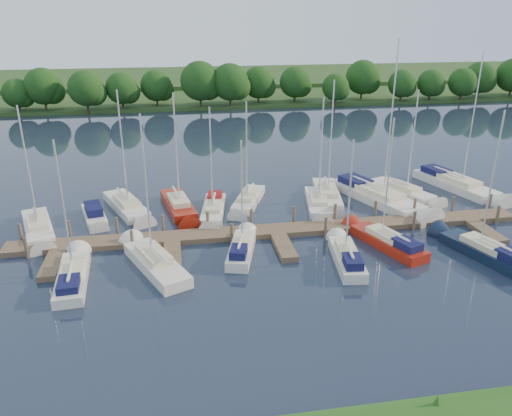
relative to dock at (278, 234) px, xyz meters
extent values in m
plane|color=#1B2336|center=(0.00, -7.31, -0.20)|extent=(260.00, 260.00, 0.00)
cube|color=brown|center=(0.00, 0.69, 0.00)|extent=(40.00, 2.00, 0.40)
cube|color=brown|center=(-16.00, -2.31, 0.00)|extent=(1.20, 4.00, 0.40)
cube|color=brown|center=(-8.00, -2.31, 0.00)|extent=(1.20, 4.00, 0.40)
cube|color=brown|center=(0.00, -2.31, 0.00)|extent=(1.20, 4.00, 0.40)
cube|color=brown|center=(8.00, -2.31, 0.00)|extent=(1.20, 4.00, 0.40)
cube|color=brown|center=(16.00, -2.31, 0.00)|extent=(1.20, 4.00, 0.40)
cylinder|color=#473D33|center=(-19.00, 1.99, 0.40)|extent=(0.24, 0.24, 2.00)
cylinder|color=#473D33|center=(-15.55, 1.99, 0.40)|extent=(0.24, 0.24, 2.00)
cylinder|color=#473D33|center=(-12.09, 1.99, 0.40)|extent=(0.24, 0.24, 2.00)
cylinder|color=#473D33|center=(-8.64, 1.99, 0.40)|extent=(0.24, 0.24, 2.00)
cylinder|color=#473D33|center=(-5.18, 1.99, 0.40)|extent=(0.24, 0.24, 2.00)
cylinder|color=#473D33|center=(-1.73, 1.99, 0.40)|extent=(0.24, 0.24, 2.00)
cylinder|color=#473D33|center=(1.73, 1.99, 0.40)|extent=(0.24, 0.24, 2.00)
cylinder|color=#473D33|center=(5.18, 1.99, 0.40)|extent=(0.24, 0.24, 2.00)
cylinder|color=#473D33|center=(8.64, 1.99, 0.40)|extent=(0.24, 0.24, 2.00)
cylinder|color=#473D33|center=(12.09, 1.99, 0.40)|extent=(0.24, 0.24, 2.00)
cylinder|color=#473D33|center=(15.55, 1.99, 0.40)|extent=(0.24, 0.24, 2.00)
cylinder|color=#473D33|center=(19.00, 1.99, 0.40)|extent=(0.24, 0.24, 2.00)
cylinder|color=#473D33|center=(-18.00, -0.61, 0.40)|extent=(0.24, 0.24, 2.00)
cylinder|color=#473D33|center=(-10.80, -0.61, 0.40)|extent=(0.24, 0.24, 2.00)
cylinder|color=#473D33|center=(-3.60, -0.61, 0.40)|extent=(0.24, 0.24, 2.00)
cylinder|color=#473D33|center=(3.60, -0.61, 0.40)|extent=(0.24, 0.24, 2.00)
cylinder|color=#473D33|center=(10.80, -0.61, 0.40)|extent=(0.24, 0.24, 2.00)
cylinder|color=#473D33|center=(18.00, -0.61, 0.40)|extent=(0.24, 0.24, 2.00)
cube|color=#223F18|center=(0.00, 67.69, 0.10)|extent=(180.00, 30.00, 0.60)
cube|color=#365424|center=(0.00, 92.69, 0.50)|extent=(220.00, 40.00, 1.40)
cylinder|color=#38281C|center=(-33.23, 53.61, 1.03)|extent=(0.36, 0.36, 2.45)
sphere|color=#14380F|center=(-33.23, 53.61, 4.02)|extent=(5.72, 5.72, 5.72)
sphere|color=#14380F|center=(-32.01, 53.81, 3.21)|extent=(4.09, 4.09, 4.09)
cylinder|color=#38281C|center=(-27.58, 53.34, 1.12)|extent=(0.36, 0.36, 2.64)
sphere|color=#14380F|center=(-27.58, 53.34, 4.35)|extent=(6.16, 6.16, 6.16)
sphere|color=#14380F|center=(-26.26, 53.54, 3.47)|extent=(4.40, 4.40, 4.40)
cylinder|color=#38281C|center=(-22.49, 53.46, 1.21)|extent=(0.36, 0.36, 2.83)
sphere|color=#14380F|center=(-22.49, 53.46, 4.67)|extent=(6.60, 6.60, 6.60)
sphere|color=#14380F|center=(-21.07, 53.66, 3.73)|extent=(4.72, 4.72, 4.72)
cylinder|color=#38281C|center=(-15.31, 52.91, 0.85)|extent=(0.36, 0.36, 2.10)
sphere|color=#14380F|center=(-15.31, 52.91, 3.41)|extent=(4.89, 4.89, 4.89)
sphere|color=#14380F|center=(-14.26, 53.11, 2.71)|extent=(3.49, 3.49, 3.49)
cylinder|color=#38281C|center=(-8.95, 55.41, 1.04)|extent=(0.36, 0.36, 2.49)
sphere|color=#14380F|center=(-8.95, 55.41, 4.09)|extent=(5.81, 5.81, 5.81)
sphere|color=#14380F|center=(-7.70, 55.61, 3.26)|extent=(4.15, 4.15, 4.15)
cylinder|color=#38281C|center=(-4.21, 54.94, 0.95)|extent=(0.36, 0.36, 2.30)
sphere|color=#14380F|center=(-4.21, 54.94, 3.75)|extent=(5.36, 5.36, 5.36)
sphere|color=#14380F|center=(-3.06, 55.14, 2.99)|extent=(3.83, 3.83, 3.83)
cylinder|color=#38281C|center=(2.87, 54.07, 0.88)|extent=(0.36, 0.36, 2.16)
sphere|color=#14380F|center=(2.87, 54.07, 3.52)|extent=(5.03, 5.03, 5.03)
sphere|color=#14380F|center=(3.95, 54.27, 2.80)|extent=(3.60, 3.60, 3.60)
cylinder|color=#38281C|center=(10.06, 54.16, 1.14)|extent=(0.36, 0.36, 2.68)
sphere|color=#14380F|center=(10.06, 54.16, 4.42)|extent=(6.26, 6.26, 6.26)
sphere|color=#14380F|center=(11.40, 54.36, 3.52)|extent=(4.47, 4.47, 4.47)
cylinder|color=#38281C|center=(14.61, 56.64, 0.96)|extent=(0.36, 0.36, 2.33)
sphere|color=#14380F|center=(14.61, 56.64, 3.81)|extent=(5.43, 5.43, 5.43)
sphere|color=#14380F|center=(15.77, 56.84, 3.03)|extent=(3.88, 3.88, 3.88)
cylinder|color=#38281C|center=(20.44, 56.00, 0.84)|extent=(0.36, 0.36, 2.07)
sphere|color=#14380F|center=(20.44, 56.00, 3.37)|extent=(4.84, 4.84, 4.84)
sphere|color=#14380F|center=(21.48, 56.20, 2.68)|extent=(3.45, 3.45, 3.45)
cylinder|color=#38281C|center=(28.07, 54.62, 0.95)|extent=(0.36, 0.36, 2.31)
sphere|color=#14380F|center=(28.07, 54.62, 3.77)|extent=(5.38, 5.38, 5.38)
sphere|color=#14380F|center=(29.22, 54.82, 3.00)|extent=(3.84, 3.84, 3.84)
cylinder|color=#38281C|center=(34.10, 54.49, 1.06)|extent=(0.36, 0.36, 2.53)
sphere|color=#14380F|center=(34.10, 54.49, 4.15)|extent=(5.90, 5.90, 5.90)
sphere|color=#14380F|center=(35.36, 54.69, 3.31)|extent=(4.21, 4.21, 4.21)
cylinder|color=#38281C|center=(38.39, 52.91, 1.12)|extent=(0.36, 0.36, 2.64)
sphere|color=#14380F|center=(38.39, 52.91, 4.34)|extent=(6.15, 6.15, 6.15)
sphere|color=#14380F|center=(39.70, 53.11, 3.46)|extent=(4.39, 4.39, 4.39)
cylinder|color=#38281C|center=(46.67, 55.83, 1.19)|extent=(0.36, 0.36, 2.78)
sphere|color=#14380F|center=(46.67, 55.83, 4.59)|extent=(6.49, 6.49, 6.49)
sphere|color=#14380F|center=(48.06, 56.03, 3.66)|extent=(4.64, 4.64, 4.64)
cylinder|color=#38281C|center=(50.93, 53.48, 1.13)|extent=(0.36, 0.36, 2.66)
sphere|color=#14380F|center=(50.93, 53.48, 4.39)|extent=(6.21, 6.21, 6.21)
sphere|color=#14380F|center=(52.27, 53.68, 3.50)|extent=(4.44, 4.44, 4.44)
cylinder|color=#38281C|center=(57.11, 53.35, 1.11)|extent=(0.36, 0.36, 2.62)
cube|color=silver|center=(-18.35, 4.16, -0.05)|extent=(3.89, 7.14, 1.08)
cone|color=silver|center=(-17.32, 0.88, -0.05)|extent=(1.64, 2.58, 0.96)
cube|color=beige|center=(-18.24, 3.83, 0.63)|extent=(2.30, 3.38, 0.49)
cylinder|color=silver|center=(-18.14, 3.51, 5.13)|extent=(0.12, 0.12, 9.28)
cylinder|color=silver|center=(-18.55, 4.82, 1.03)|extent=(1.02, 2.98, 0.10)
cylinder|color=silver|center=(-18.55, 4.82, 1.03)|extent=(1.01, 2.68, 0.20)
cube|color=silver|center=(-14.31, 6.00, -0.05)|extent=(2.68, 4.95, 0.87)
cone|color=silver|center=(-13.72, 3.71, -0.05)|extent=(1.11, 1.56, 0.78)
cube|color=#11143E|center=(-14.31, 6.00, 0.63)|extent=(1.85, 2.82, 0.79)
cube|color=silver|center=(-11.87, 7.73, -0.05)|extent=(4.54, 7.38, 1.14)
cone|color=silver|center=(-10.52, 4.41, -0.05)|extent=(1.87, 2.70, 1.00)
cube|color=beige|center=(-11.73, 7.40, 0.68)|extent=(2.60, 3.55, 0.52)
cylinder|color=silver|center=(-11.60, 7.07, 5.35)|extent=(0.12, 0.12, 9.66)
cylinder|color=silver|center=(-12.13, 8.39, 1.09)|extent=(1.30, 3.02, 0.10)
cylinder|color=silver|center=(-12.13, 8.39, 1.09)|extent=(1.26, 2.73, 0.20)
cube|color=maroon|center=(-7.38, 7.08, -0.05)|extent=(3.15, 7.18, 1.19)
cone|color=maroon|center=(-6.76, 3.67, -0.05)|extent=(1.39, 2.56, 0.97)
cube|color=beige|center=(-7.32, 6.74, 0.72)|extent=(1.99, 3.33, 0.54)
cylinder|color=silver|center=(-7.26, 6.40, 5.24)|extent=(0.12, 0.12, 9.37)
cylinder|color=silver|center=(-7.50, 7.77, 1.15)|extent=(0.65, 3.09, 0.10)
cylinder|color=silver|center=(-7.50, 7.77, 1.15)|extent=(0.69, 2.77, 0.20)
cube|color=silver|center=(-4.42, 5.64, -0.05)|extent=(2.78, 6.55, 0.97)
cone|color=silver|center=(-4.94, 2.51, -0.05)|extent=(1.24, 2.34, 0.89)
cube|color=beige|center=(-4.48, 5.33, 0.55)|extent=(1.78, 3.03, 0.44)
cube|color=maroon|center=(-4.14, 7.40, 0.64)|extent=(1.54, 2.08, 0.49)
cylinder|color=silver|center=(-4.53, 5.02, 4.70)|extent=(0.12, 0.12, 8.57)
cylinder|color=silver|center=(-4.32, 6.27, 0.90)|extent=(0.56, 2.83, 0.10)
cylinder|color=silver|center=(-4.32, 6.27, 0.90)|extent=(0.61, 2.54, 0.20)
cube|color=silver|center=(-1.11, 7.45, -0.05)|extent=(3.98, 6.53, 1.06)
cone|color=silver|center=(-2.27, 4.51, -0.05)|extent=(1.64, 2.38, 0.89)
cube|color=beige|center=(-1.22, 7.15, 0.62)|extent=(2.28, 3.14, 0.48)
cylinder|color=silver|center=(-1.34, 6.86, 4.75)|extent=(0.12, 0.12, 8.54)
cylinder|color=silver|center=(-0.87, 8.03, 1.01)|extent=(1.14, 2.68, 0.10)
cylinder|color=silver|center=(-0.87, 8.03, 1.01)|extent=(1.12, 2.43, 0.20)
cube|color=silver|center=(4.85, 5.79, -0.05)|extent=(3.09, 6.92, 1.00)
cone|color=silver|center=(4.23, 2.51, -0.05)|extent=(1.36, 2.47, 0.94)
cube|color=beige|center=(4.79, 5.46, 0.57)|extent=(1.94, 3.22, 0.45)
cylinder|color=silver|center=(4.73, 5.13, 4.95)|extent=(0.12, 0.12, 9.03)
cylinder|color=silver|center=(4.98, 6.45, 0.94)|extent=(0.66, 2.97, 0.10)
cylinder|color=silver|center=(4.98, 6.45, 0.94)|extent=(0.70, 2.66, 0.20)
cube|color=silver|center=(6.27, 7.65, -0.05)|extent=(3.48, 7.74, 1.09)
cone|color=silver|center=(5.55, 3.98, -0.05)|extent=(1.53, 2.77, 1.05)
cube|color=beige|center=(6.19, 7.28, 0.64)|extent=(2.18, 3.60, 0.50)
cylinder|color=silver|center=(6.12, 6.92, 5.54)|extent=(0.12, 0.12, 10.10)
cylinder|color=silver|center=(6.41, 8.39, 1.04)|extent=(0.74, 3.32, 0.10)
cylinder|color=silver|center=(6.41, 8.39, 1.04)|extent=(0.77, 2.98, 0.20)
cube|color=silver|center=(10.41, 6.22, -0.05)|extent=(6.14, 10.25, 1.25)
cone|color=silver|center=(12.18, 1.60, -0.05)|extent=(2.54, 3.73, 1.39)
cube|color=beige|center=(10.59, 5.76, 0.77)|extent=(3.54, 4.91, 0.57)
cube|color=#11143E|center=(9.41, 8.81, 0.88)|extent=(2.88, 3.47, 0.63)
cylinder|color=silver|center=(10.76, 5.30, 7.29)|extent=(0.12, 0.12, 13.38)
cylinder|color=silver|center=(10.05, 7.15, 1.22)|extent=(1.69, 4.20, 0.10)
cylinder|color=silver|center=(10.05, 7.15, 1.22)|extent=(1.61, 3.77, 0.20)
cube|color=silver|center=(13.48, 7.46, -0.05)|extent=(4.37, 6.96, 1.03)
cone|color=silver|center=(14.80, 4.34, -0.05)|extent=(1.79, 2.55, 0.95)
cube|color=beige|center=(13.62, 7.15, 0.59)|extent=(2.49, 3.35, 0.47)
cylinder|color=silver|center=(13.75, 6.84, 5.02)|extent=(0.12, 0.12, 9.12)
cylinder|color=silver|center=(13.22, 8.08, 0.97)|extent=(1.27, 2.84, 0.10)
cylinder|color=silver|center=(13.22, 8.08, 0.97)|extent=(1.23, 2.57, 0.20)
cube|color=silver|center=(19.35, 8.15, -0.05)|extent=(4.92, 9.32, 1.23)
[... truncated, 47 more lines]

